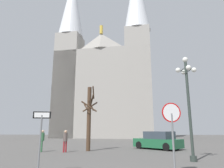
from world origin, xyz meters
The scene contains 8 objects.
cathedral centered at (-3.40, 37.34, 12.39)m, with size 21.76×16.29×39.29m.
stop_sign centered at (2.39, 2.05, 1.94)m, with size 0.78×0.19×2.75m.
one_way_arrow_sign centered at (-2.80, 1.72, 1.56)m, with size 0.69×0.15×2.40m.
street_lamp centered at (4.20, 5.45, 3.53)m, with size 1.22×1.22×5.94m.
bare_tree centered at (-2.38, 10.50, 2.77)m, with size 1.42×1.47×5.26m.
parked_car_near_green centered at (3.48, 12.33, 0.71)m, with size 4.23×4.10×1.52m.
pedestrian_walking centered at (-4.00, 9.47, 0.98)m, with size 0.32×0.32×1.63m.
pedestrian_standing centered at (-5.85, 9.60, 0.99)m, with size 0.32×0.32×1.65m.
Camera 1 is at (0.45, -6.27, 1.70)m, focal length 32.40 mm.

